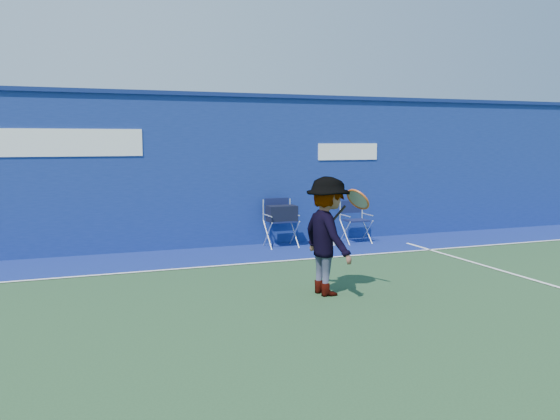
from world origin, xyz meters
name	(u,v)px	position (x,y,z in m)	size (l,w,h in m)	color
ground	(268,321)	(0.00, 0.00, 0.00)	(80.00, 80.00, 0.00)	#244526
stadium_wall	(180,170)	(0.00, 5.20, 1.55)	(24.00, 0.50, 3.08)	navy
out_of_bounds_strip	(193,258)	(0.00, 4.10, 0.00)	(24.00, 1.80, 0.01)	navy
court_lines	(252,307)	(0.00, 0.60, 0.01)	(24.00, 12.00, 0.01)	white
directors_chair_left	(281,227)	(1.90, 4.57, 0.41)	(0.58, 0.52, 0.97)	silver
directors_chair_right	(356,230)	(3.54, 4.48, 0.28)	(0.52, 0.47, 0.88)	silver
water_bottle	(334,240)	(2.96, 4.32, 0.12)	(0.07, 0.07, 0.23)	silver
tennis_player	(328,236)	(1.20, 0.88, 0.83)	(0.93, 1.11, 1.65)	#EA4738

